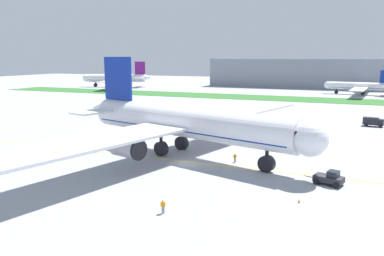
{
  "coord_description": "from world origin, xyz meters",
  "views": [
    {
      "loc": [
        25.49,
        -59.71,
        18.64
      ],
      "look_at": [
        -4.0,
        12.42,
        4.09
      ],
      "focal_mm": 35.25,
      "sensor_mm": 36.0,
      "label": 1
    }
  ],
  "objects_px": {
    "ground_crew_marshaller_front": "(235,157)",
    "parked_airliner_far_left": "(118,78)",
    "ground_crew_wingwalker_port": "(163,205)",
    "service_truck_baggage_loader": "(373,121)",
    "traffic_cone_port_wing": "(12,167)",
    "parked_airliner_far_centre": "(360,86)",
    "pushback_tug": "(330,178)",
    "service_truck_fuel_bowser": "(197,121)",
    "traffic_cone_near_nose": "(299,201)",
    "airliner_foreground": "(183,122)"
  },
  "relations": [
    {
      "from": "ground_crew_marshaller_front",
      "to": "parked_airliner_far_left",
      "type": "height_order",
      "value": "parked_airliner_far_left"
    },
    {
      "from": "ground_crew_wingwalker_port",
      "to": "service_truck_baggage_loader",
      "type": "xyz_separation_m",
      "value": [
        27.15,
        74.95,
        0.34
      ]
    },
    {
      "from": "traffic_cone_port_wing",
      "to": "parked_airliner_far_centre",
      "type": "bearing_deg",
      "value": 70.63
    },
    {
      "from": "ground_crew_marshaller_front",
      "to": "parked_airliner_far_centre",
      "type": "distance_m",
      "value": 149.32
    },
    {
      "from": "ground_crew_wingwalker_port",
      "to": "pushback_tug",
      "type": "bearing_deg",
      "value": 45.95
    },
    {
      "from": "parked_airliner_far_left",
      "to": "service_truck_fuel_bowser",
      "type": "bearing_deg",
      "value": -48.55
    },
    {
      "from": "ground_crew_marshaller_front",
      "to": "parked_airliner_far_centre",
      "type": "relative_size",
      "value": 0.03
    },
    {
      "from": "ground_crew_marshaller_front",
      "to": "service_truck_fuel_bowser",
      "type": "distance_m",
      "value": 38.05
    },
    {
      "from": "traffic_cone_near_nose",
      "to": "service_truck_fuel_bowser",
      "type": "xyz_separation_m",
      "value": [
        -33.24,
        47.79,
        1.15
      ]
    },
    {
      "from": "pushback_tug",
      "to": "traffic_cone_port_wing",
      "type": "relative_size",
      "value": 10.41
    },
    {
      "from": "airliner_foreground",
      "to": "ground_crew_marshaller_front",
      "type": "bearing_deg",
      "value": -7.33
    },
    {
      "from": "traffic_cone_near_nose",
      "to": "parked_airliner_far_left",
      "type": "bearing_deg",
      "value": 129.61
    },
    {
      "from": "ground_crew_marshaller_front",
      "to": "service_truck_baggage_loader",
      "type": "xyz_separation_m",
      "value": [
        25.3,
        49.62,
        0.36
      ]
    },
    {
      "from": "airliner_foreground",
      "to": "parked_airliner_far_centre",
      "type": "height_order",
      "value": "airliner_foreground"
    },
    {
      "from": "airliner_foreground",
      "to": "service_truck_fuel_bowser",
      "type": "xyz_separation_m",
      "value": [
        -9.22,
        30.86,
        -4.97
      ]
    },
    {
      "from": "airliner_foreground",
      "to": "ground_crew_wingwalker_port",
      "type": "bearing_deg",
      "value": -71.23
    },
    {
      "from": "service_truck_baggage_loader",
      "to": "airliner_foreground",
      "type": "bearing_deg",
      "value": -126.93
    },
    {
      "from": "pushback_tug",
      "to": "traffic_cone_port_wing",
      "type": "bearing_deg",
      "value": -166.64
    },
    {
      "from": "airliner_foreground",
      "to": "traffic_cone_port_wing",
      "type": "distance_m",
      "value": 31.03
    },
    {
      "from": "service_truck_fuel_bowser",
      "to": "traffic_cone_near_nose",
      "type": "bearing_deg",
      "value": -55.18
    },
    {
      "from": "pushback_tug",
      "to": "traffic_cone_near_nose",
      "type": "height_order",
      "value": "pushback_tug"
    },
    {
      "from": "ground_crew_wingwalker_port",
      "to": "traffic_cone_port_wing",
      "type": "xyz_separation_m",
      "value": [
        -32.15,
        6.9,
        -0.76
      ]
    },
    {
      "from": "parked_airliner_far_left",
      "to": "traffic_cone_near_nose",
      "type": "bearing_deg",
      "value": -50.39
    },
    {
      "from": "traffic_cone_port_wing",
      "to": "parked_airliner_far_left",
      "type": "bearing_deg",
      "value": 117.7
    },
    {
      "from": "ground_crew_wingwalker_port",
      "to": "service_truck_fuel_bowser",
      "type": "relative_size",
      "value": 0.28
    },
    {
      "from": "airliner_foreground",
      "to": "pushback_tug",
      "type": "relative_size",
      "value": 14.42
    },
    {
      "from": "pushback_tug",
      "to": "service_truck_fuel_bowser",
      "type": "bearing_deg",
      "value": 133.35
    },
    {
      "from": "service_truck_baggage_loader",
      "to": "parked_airliner_far_centre",
      "type": "relative_size",
      "value": 0.1
    },
    {
      "from": "traffic_cone_near_nose",
      "to": "parked_airliner_far_centre",
      "type": "height_order",
      "value": "parked_airliner_far_centre"
    },
    {
      "from": "pushback_tug",
      "to": "service_truck_baggage_loader",
      "type": "xyz_separation_m",
      "value": [
        8.9,
        56.09,
        0.37
      ]
    },
    {
      "from": "airliner_foreground",
      "to": "pushback_tug",
      "type": "bearing_deg",
      "value": -16.05
    },
    {
      "from": "traffic_cone_near_nose",
      "to": "airliner_foreground",
      "type": "bearing_deg",
      "value": 144.82
    },
    {
      "from": "traffic_cone_port_wing",
      "to": "parked_airliner_far_centre",
      "type": "height_order",
      "value": "parked_airliner_far_centre"
    },
    {
      "from": "pushback_tug",
      "to": "service_truck_fuel_bowser",
      "type": "distance_m",
      "value": 53.26
    },
    {
      "from": "pushback_tug",
      "to": "traffic_cone_port_wing",
      "type": "distance_m",
      "value": 51.81
    },
    {
      "from": "traffic_cone_near_nose",
      "to": "service_truck_fuel_bowser",
      "type": "height_order",
      "value": "service_truck_fuel_bowser"
    },
    {
      "from": "traffic_cone_port_wing",
      "to": "traffic_cone_near_nose",
      "type": "bearing_deg",
      "value": 3.54
    },
    {
      "from": "airliner_foreground",
      "to": "service_truck_fuel_bowser",
      "type": "distance_m",
      "value": 32.59
    },
    {
      "from": "airliner_foreground",
      "to": "parked_airliner_far_centre",
      "type": "bearing_deg",
      "value": 76.43
    },
    {
      "from": "traffic_cone_port_wing",
      "to": "service_truck_baggage_loader",
      "type": "distance_m",
      "value": 90.28
    },
    {
      "from": "service_truck_baggage_loader",
      "to": "pushback_tug",
      "type": "bearing_deg",
      "value": -99.02
    },
    {
      "from": "service_truck_fuel_bowser",
      "to": "ground_crew_marshaller_front",
      "type": "bearing_deg",
      "value": -58.0
    },
    {
      "from": "ground_crew_wingwalker_port",
      "to": "traffic_cone_near_nose",
      "type": "bearing_deg",
      "value": 33.3
    },
    {
      "from": "pushback_tug",
      "to": "parked_airliner_far_left",
      "type": "bearing_deg",
      "value": 131.95
    },
    {
      "from": "ground_crew_wingwalker_port",
      "to": "service_truck_fuel_bowser",
      "type": "bearing_deg",
      "value": 107.63
    },
    {
      "from": "traffic_cone_near_nose",
      "to": "parked_airliner_far_left",
      "type": "height_order",
      "value": "parked_airliner_far_left"
    },
    {
      "from": "traffic_cone_port_wing",
      "to": "service_truck_fuel_bowser",
      "type": "xyz_separation_m",
      "value": [
        13.84,
        50.7,
        1.15
      ]
    },
    {
      "from": "ground_crew_wingwalker_port",
      "to": "ground_crew_marshaller_front",
      "type": "relative_size",
      "value": 1.02
    },
    {
      "from": "pushback_tug",
      "to": "parked_airliner_far_centre",
      "type": "height_order",
      "value": "parked_airliner_far_centre"
    },
    {
      "from": "parked_airliner_far_centre",
      "to": "parked_airliner_far_left",
      "type": "bearing_deg",
      "value": -179.18
    }
  ]
}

